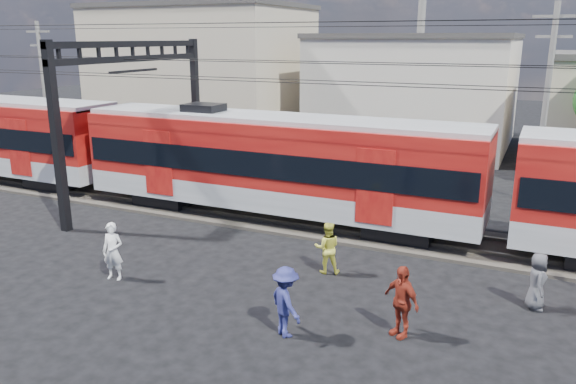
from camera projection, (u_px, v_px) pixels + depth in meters
name	position (u px, v px, depth m)	size (l,w,h in m)	color
ground	(257.00, 326.00, 14.21)	(120.00, 120.00, 0.00)	black
track_bed	(356.00, 229.00, 21.20)	(70.00, 3.40, 0.12)	#2D2823
rail_near	(349.00, 232.00, 20.51)	(70.00, 0.12, 0.12)	#59544C
rail_far	(362.00, 221.00, 21.83)	(70.00, 0.12, 0.12)	#59544C
commuter_train	(280.00, 161.00, 21.86)	(50.30, 3.08, 4.17)	black
catenary	(161.00, 85.00, 23.34)	(70.00, 9.30, 7.52)	black
building_west	(203.00, 72.00, 40.84)	(14.28, 10.20, 9.30)	#BDAD91
building_midwest	(417.00, 90.00, 37.68)	(12.24, 12.24, 7.30)	beige
utility_pole_mid	(546.00, 99.00, 23.72)	(1.80, 0.24, 8.50)	slate
utility_pole_west	(44.00, 85.00, 34.20)	(1.80, 0.24, 8.00)	slate
pedestrian_a	(113.00, 251.00, 16.80)	(0.65, 0.42, 1.77)	white
pedestrian_b	(327.00, 248.00, 17.27)	(0.80, 0.62, 1.64)	#CFCC40
pedestrian_c	(286.00, 302.00, 13.57)	(1.15, 0.66, 1.78)	navy
pedestrian_d	(401.00, 301.00, 13.56)	(1.07, 0.45, 1.83)	maroon
pedestrian_e	(537.00, 281.00, 14.96)	(0.77, 0.50, 1.58)	#444348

